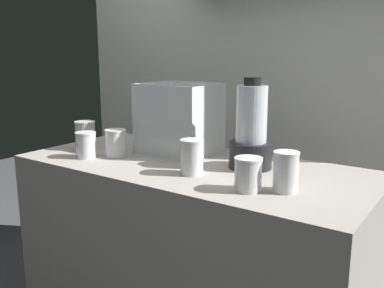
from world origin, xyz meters
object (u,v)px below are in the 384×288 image
(juice_cup_mango_middle, at_px, (116,145))
(juice_cup_pomegranate_right, at_px, (192,159))
(carrot_display_bin, at_px, (181,131))
(juice_cup_beet_rightmost, at_px, (286,174))
(blender_pitcher, at_px, (251,133))
(juice_cup_orange_far_right, at_px, (248,176))
(juice_cup_pomegranate_left, at_px, (86,146))
(juice_cup_beet_far_left, at_px, (85,137))

(juice_cup_mango_middle, distance_m, juice_cup_pomegranate_right, 0.42)
(carrot_display_bin, height_order, juice_cup_beet_rightmost, carrot_display_bin)
(juice_cup_beet_rightmost, bearing_deg, juice_cup_pomegranate_right, -178.67)
(blender_pitcher, bearing_deg, juice_cup_orange_far_right, -64.22)
(blender_pitcher, height_order, juice_cup_pomegranate_right, blender_pitcher)
(carrot_display_bin, distance_m, juice_cup_orange_far_right, 0.58)
(carrot_display_bin, height_order, juice_cup_orange_far_right, carrot_display_bin)
(carrot_display_bin, distance_m, juice_cup_pomegranate_left, 0.41)
(carrot_display_bin, relative_size, blender_pitcher, 0.92)
(carrot_display_bin, bearing_deg, juice_cup_pomegranate_right, -47.02)
(juice_cup_beet_rightmost, bearing_deg, blender_pitcher, 139.35)
(carrot_display_bin, relative_size, juice_cup_pomegranate_left, 2.92)
(juice_cup_pomegranate_right, bearing_deg, blender_pitcher, 56.32)
(carrot_display_bin, bearing_deg, juice_cup_mango_middle, -129.12)
(carrot_display_bin, bearing_deg, juice_cup_beet_far_left, -152.29)
(juice_cup_beet_far_left, xyz_separation_m, juice_cup_mango_middle, (0.21, -0.02, -0.01))
(juice_cup_beet_far_left, xyz_separation_m, juice_cup_orange_far_right, (0.87, -0.11, -0.01))
(juice_cup_orange_far_right, xyz_separation_m, juice_cup_beet_rightmost, (0.10, 0.06, 0.01))
(juice_cup_beet_rightmost, bearing_deg, juice_cup_orange_far_right, -149.30)
(blender_pitcher, distance_m, juice_cup_pomegranate_right, 0.25)
(juice_cup_pomegranate_left, distance_m, juice_cup_beet_rightmost, 0.86)
(juice_cup_orange_far_right, bearing_deg, blender_pitcher, 115.78)
(juice_cup_pomegranate_right, bearing_deg, juice_cup_beet_rightmost, 1.33)
(juice_cup_orange_far_right, bearing_deg, juice_cup_pomegranate_right, 168.47)
(carrot_display_bin, relative_size, juice_cup_mango_middle, 2.75)
(juice_cup_mango_middle, relative_size, juice_cup_orange_far_right, 1.06)
(juice_cup_beet_far_left, relative_size, juice_cup_pomegranate_right, 1.00)
(carrot_display_bin, relative_size, juice_cup_pomegranate_right, 2.46)
(juice_cup_beet_far_left, distance_m, juice_cup_mango_middle, 0.21)
(juice_cup_pomegranate_right, bearing_deg, juice_cup_mango_middle, 174.90)
(juice_cup_beet_far_left, height_order, juice_cup_beet_rightmost, juice_cup_beet_rightmost)
(carrot_display_bin, distance_m, juice_cup_mango_middle, 0.28)
(juice_cup_beet_far_left, bearing_deg, carrot_display_bin, 27.71)
(blender_pitcher, bearing_deg, carrot_display_bin, 171.31)
(juice_cup_beet_far_left, bearing_deg, juice_cup_mango_middle, -4.64)
(carrot_display_bin, distance_m, juice_cup_pomegranate_right, 0.35)
(blender_pitcher, distance_m, juice_cup_pomegranate_left, 0.69)
(carrot_display_bin, height_order, juice_cup_pomegranate_left, carrot_display_bin)
(blender_pitcher, distance_m, juice_cup_beet_rightmost, 0.30)
(juice_cup_pomegranate_left, bearing_deg, carrot_display_bin, 48.98)
(blender_pitcher, height_order, juice_cup_orange_far_right, blender_pitcher)
(juice_cup_pomegranate_left, bearing_deg, juice_cup_orange_far_right, -0.22)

